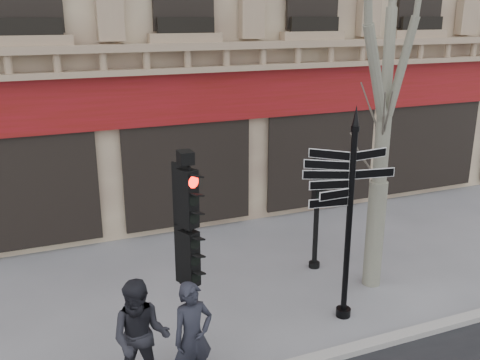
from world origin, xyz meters
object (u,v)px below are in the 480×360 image
object	(u,v)px
traffic_signal_main	(188,235)
pedestrian_b	(141,338)
pedestrian_a	(193,337)
fingerpost	(352,180)
traffic_signal_secondary	(317,192)

from	to	relation	value
traffic_signal_main	pedestrian_b	xyz separation A→B (m)	(-0.90, -0.39, -1.37)
pedestrian_a	fingerpost	bearing A→B (deg)	5.49
pedestrian_b	traffic_signal_main	bearing A→B (deg)	44.02
fingerpost	pedestrian_a	bearing A→B (deg)	-146.40
fingerpost	traffic_signal_main	size ratio (longest dim) A/B	1.12
fingerpost	pedestrian_b	world-z (taller)	fingerpost
fingerpost	traffic_signal_secondary	distance (m)	2.30
traffic_signal_main	pedestrian_a	xyz separation A→B (m)	(-0.15, -0.62, -1.41)
pedestrian_b	traffic_signal_secondary	bearing A→B (deg)	51.23
traffic_signal_secondary	pedestrian_b	xyz separation A→B (m)	(-4.58, -2.69, -0.89)
fingerpost	pedestrian_b	bearing A→B (deg)	-152.19
pedestrian_a	traffic_signal_main	bearing A→B (deg)	66.51
fingerpost	pedestrian_b	size ratio (longest dim) A/B	2.19
fingerpost	pedestrian_a	distance (m)	3.89
traffic_signal_main	pedestrian_b	size ratio (longest dim) A/B	1.95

